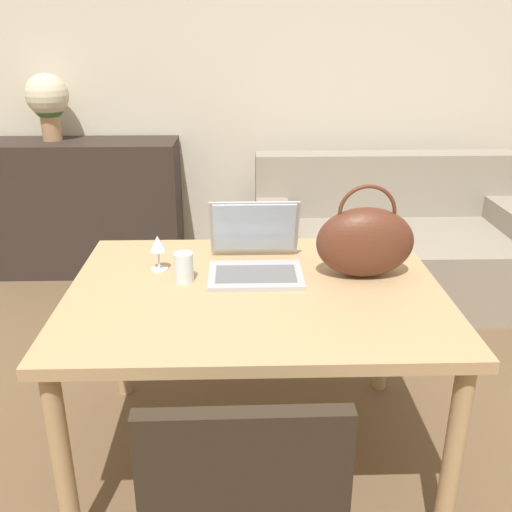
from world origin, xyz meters
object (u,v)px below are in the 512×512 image
object	(u,v)px
handbag	(365,241)
flower_vase	(48,100)
wine_glass	(158,246)
couch	(391,250)
laptop	(255,252)
drinking_glass	(184,267)

from	to	relation	value
handbag	flower_vase	bearing A→B (deg)	132.03
wine_glass	flower_vase	xyz separation A→B (m)	(-0.90, 1.76, 0.32)
couch	handbag	distance (m)	1.58
flower_vase	wine_glass	bearing A→B (deg)	-62.85
couch	laptop	xyz separation A→B (m)	(-0.88, -1.31, 0.51)
wine_glass	flower_vase	bearing A→B (deg)	117.15
drinking_glass	laptop	bearing A→B (deg)	22.30
couch	drinking_glass	bearing A→B (deg)	-128.81
drinking_glass	wine_glass	size ratio (longest dim) A/B	0.78
laptop	handbag	world-z (taller)	handbag
laptop	flower_vase	xyz separation A→B (m)	(-1.26, 1.75, 0.35)
couch	wine_glass	distance (m)	1.89
laptop	drinking_glass	size ratio (longest dim) A/B	3.26
wine_glass	handbag	bearing A→B (deg)	-5.69
handbag	flower_vase	distance (m)	2.48
flower_vase	handbag	bearing A→B (deg)	-47.97
wine_glass	flower_vase	distance (m)	2.00
drinking_glass	handbag	distance (m)	0.65
couch	drinking_glass	xyz separation A→B (m)	(-1.14, -1.42, 0.50)
couch	wine_glass	xyz separation A→B (m)	(-1.24, -1.31, 0.54)
laptop	couch	bearing A→B (deg)	56.05
drinking_glass	flower_vase	world-z (taller)	flower_vase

